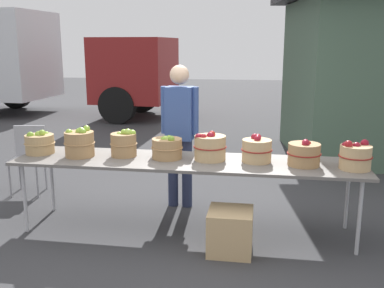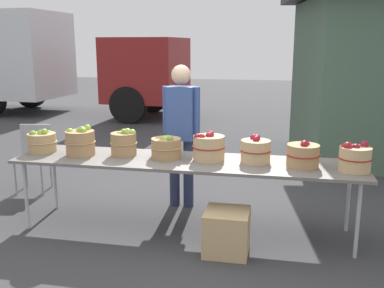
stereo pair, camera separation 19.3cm
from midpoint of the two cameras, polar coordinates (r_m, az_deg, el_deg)
ground_plane at (r=4.68m, az=-1.80°, el=-11.02°), size 40.00×40.00×0.00m
market_table at (r=4.44m, az=-1.86°, el=-2.51°), size 3.50×0.76×0.75m
apple_basket_green_0 at (r=4.99m, az=-20.17°, el=0.13°), size 0.32×0.32×0.26m
apple_basket_green_1 at (r=4.73m, az=-15.49°, el=0.13°), size 0.32×0.32×0.31m
apple_basket_green_2 at (r=4.63m, az=-9.98°, el=0.01°), size 0.28×0.28×0.29m
apple_basket_green_3 at (r=4.49m, az=-4.47°, el=-0.50°), size 0.32×0.32×0.25m
apple_basket_red_0 at (r=4.42m, az=1.06°, el=-0.36°), size 0.34×0.34×0.30m
apple_basket_red_1 at (r=4.38m, az=7.13°, el=-0.76°), size 0.31×0.31×0.27m
apple_basket_red_2 at (r=4.33m, az=13.08°, el=-1.25°), size 0.32×0.32×0.26m
apple_basket_red_3 at (r=4.33m, az=19.18°, el=-1.52°), size 0.31×0.31×0.28m
vendor_adult at (r=5.07m, az=-2.69°, el=2.45°), size 0.44×0.23×1.66m
box_truck at (r=13.21m, az=-23.01°, el=10.06°), size 7.78×2.47×2.75m
folding_chair at (r=6.09m, az=-21.28°, el=-1.20°), size 0.46×0.46×0.86m
produce_crate at (r=4.15m, az=3.62°, el=-11.20°), size 0.41×0.41×0.41m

